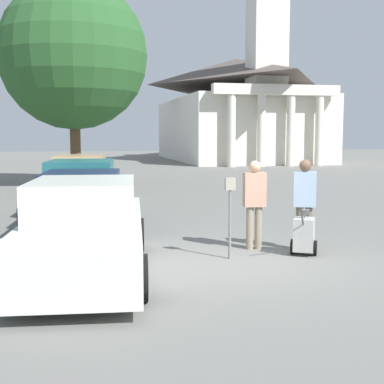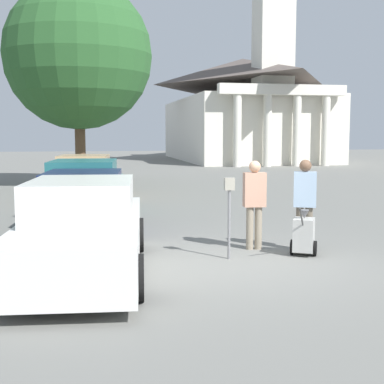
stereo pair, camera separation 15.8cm
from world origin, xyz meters
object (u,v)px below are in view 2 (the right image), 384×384
(parked_car_navy, at_px, (84,204))
(parked_car_tan, at_px, (85,178))
(parked_car_white, at_px, (84,231))
(person_supervisor, at_px, (305,199))
(parking_meter, at_px, (229,203))
(equipment_cart, at_px, (304,235))
(person_worker, at_px, (254,199))
(church, at_px, (244,102))
(parked_car_teal, at_px, (85,189))

(parked_car_navy, distance_m, parked_car_tan, 6.55)
(parked_car_white, relative_size, person_supervisor, 2.91)
(parking_meter, relative_size, equipment_cart, 1.46)
(person_supervisor, distance_m, equipment_cart, 0.74)
(parked_car_navy, height_order, equipment_cart, parked_car_navy)
(parked_car_white, xyz_separation_m, person_worker, (3.22, 1.24, 0.29))
(parked_car_tan, distance_m, church, 28.35)
(parked_car_white, height_order, parked_car_tan, parked_car_white)
(person_worker, height_order, equipment_cart, person_worker)
(parked_car_tan, height_order, parking_meter, parked_car_tan)
(person_worker, bearing_deg, equipment_cart, 141.47)
(parking_meter, bearing_deg, church, 72.92)
(parked_car_white, relative_size, parking_meter, 3.48)
(parked_car_tan, distance_m, parking_meter, 9.81)
(parked_car_teal, xyz_separation_m, person_supervisor, (4.12, -5.41, 0.29))
(parked_car_white, distance_m, parked_car_tan, 10.03)
(parking_meter, distance_m, church, 36.07)
(parking_meter, distance_m, equipment_cart, 1.55)
(equipment_cart, bearing_deg, parking_meter, -151.11)
(parked_car_white, xyz_separation_m, parked_car_tan, (0.00, 10.03, 0.02))
(person_supervisor, bearing_deg, parking_meter, 35.26)
(parked_car_white, bearing_deg, parked_car_tan, 95.88)
(parked_car_teal, bearing_deg, person_supervisor, -46.81)
(parking_meter, distance_m, person_worker, 0.97)
(parked_car_navy, distance_m, church, 34.23)
(parked_car_teal, xyz_separation_m, person_worker, (3.22, -5.11, 0.28))
(parked_car_tan, relative_size, person_worker, 2.88)
(parking_meter, height_order, person_supervisor, person_supervisor)
(parked_car_white, relative_size, parked_car_tan, 1.03)
(church, bearing_deg, parked_car_teal, -114.64)
(parked_car_white, distance_m, person_supervisor, 4.24)
(church, bearing_deg, person_supervisor, -104.78)
(equipment_cart, xyz_separation_m, church, (9.11, 34.28, 4.47))
(parked_car_navy, bearing_deg, parked_car_white, -84.12)
(parked_car_tan, bearing_deg, parked_car_teal, -84.13)
(person_supervisor, height_order, equipment_cart, person_supervisor)
(parked_car_navy, height_order, person_supervisor, person_supervisor)
(parked_car_teal, height_order, parking_meter, parked_car_teal)
(parked_car_navy, relative_size, parking_meter, 3.56)
(parked_car_tan, xyz_separation_m, equipment_cart, (3.96, -9.47, -0.33))
(parking_meter, relative_size, church, 0.06)
(parked_car_white, bearing_deg, parked_car_navy, 95.88)
(person_supervisor, relative_size, church, 0.07)
(parked_car_white, height_order, parked_car_teal, parked_car_white)
(church, bearing_deg, person_worker, -106.33)
(parked_car_teal, relative_size, person_worker, 3.16)
(person_worker, height_order, church, church)
(parked_car_white, bearing_deg, parked_car_teal, 95.89)
(parked_car_tan, relative_size, person_supervisor, 2.83)
(parked_car_navy, height_order, parked_car_tan, parked_car_tan)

